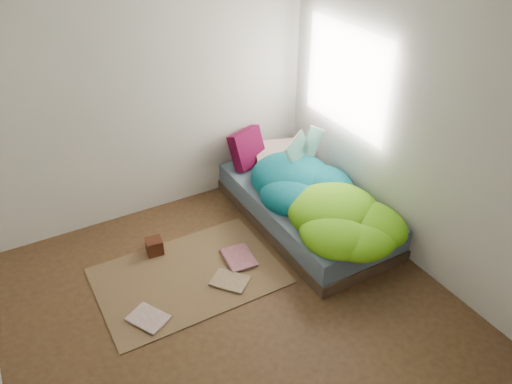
% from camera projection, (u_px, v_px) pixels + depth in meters
% --- Properties ---
extents(ground, '(3.50, 3.50, 0.00)m').
position_uv_depth(ground, '(232.00, 310.00, 4.15)').
color(ground, '#45291A').
rests_on(ground, ground).
extents(room_walls, '(3.54, 3.54, 2.62)m').
position_uv_depth(room_walls, '(226.00, 133.00, 3.27)').
color(room_walls, silver).
rests_on(room_walls, ground).
extents(bed, '(1.00, 2.00, 0.34)m').
position_uv_depth(bed, '(305.00, 208.00, 5.09)').
color(bed, '#39281F').
rests_on(bed, ground).
extents(duvet, '(0.96, 1.84, 0.34)m').
position_uv_depth(duvet, '(320.00, 191.00, 4.74)').
color(duvet, navy).
rests_on(duvet, bed).
extents(rug, '(1.60, 1.10, 0.01)m').
position_uv_depth(rug, '(189.00, 276.00, 4.49)').
color(rug, brown).
rests_on(rug, ground).
extents(pillow_floral, '(0.70, 0.57, 0.14)m').
position_uv_depth(pillow_floral, '(282.00, 154.00, 5.56)').
color(pillow_floral, silver).
rests_on(pillow_floral, bed).
extents(pillow_magenta, '(0.42, 0.26, 0.40)m').
position_uv_depth(pillow_magenta, '(247.00, 148.00, 5.39)').
color(pillow_magenta, '#430427').
rests_on(pillow_magenta, bed).
extents(open_book, '(0.48, 0.23, 0.29)m').
position_uv_depth(open_book, '(306.00, 136.00, 5.00)').
color(open_book, '#3C882C').
rests_on(open_book, duvet).
extents(wooden_box, '(0.17, 0.17, 0.15)m').
position_uv_depth(wooden_box, '(154.00, 246.00, 4.71)').
color(wooden_box, '#3C1D0D').
rests_on(wooden_box, rug).
extents(floor_book_a, '(0.35, 0.38, 0.02)m').
position_uv_depth(floor_book_a, '(139.00, 328.00, 3.96)').
color(floor_book_a, silver).
rests_on(floor_book_a, rug).
extents(floor_book_b, '(0.30, 0.37, 0.03)m').
position_uv_depth(floor_book_b, '(226.00, 262.00, 4.62)').
color(floor_book_b, '#BA6B7A').
rests_on(floor_book_b, rug).
extents(floor_book_c, '(0.38, 0.39, 0.02)m').
position_uv_depth(floor_book_c, '(225.00, 290.00, 4.32)').
color(floor_book_c, tan).
rests_on(floor_book_c, rug).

